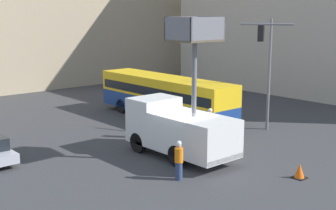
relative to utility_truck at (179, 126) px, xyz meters
name	(u,v)px	position (x,y,z in m)	size (l,w,h in m)	color
ground_plane	(182,159)	(-0.18, -0.44, -1.63)	(120.00, 120.00, 0.00)	#38383A
building_backdrop_side	(328,5)	(23.39, 5.87, 6.30)	(10.00, 28.00, 15.86)	#BCB2A3
utility_truck	(179,126)	(0.00, 0.00, 0.00)	(2.48, 6.15, 7.12)	silver
city_bus	(165,94)	(5.04, 6.97, 0.12)	(2.48, 11.60, 2.95)	navy
traffic_light_pole	(267,58)	(7.17, 0.10, 2.99)	(3.06, 2.81, 6.93)	slate
road_worker_near_truck	(179,160)	(-2.26, -2.46, -0.73)	(0.38, 0.38, 1.80)	navy
road_worker_directing	(210,124)	(3.49, 1.16, -0.67)	(0.38, 0.38, 1.90)	navy
traffic_cone_near_truck	(299,171)	(1.98, -5.86, -1.31)	(0.60, 0.60, 0.68)	black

